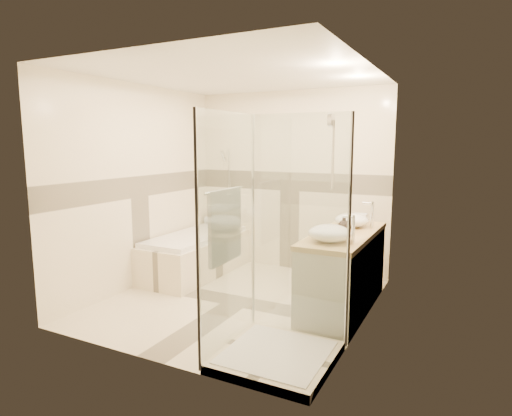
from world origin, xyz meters
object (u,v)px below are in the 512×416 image
at_px(bathtub, 196,252).
at_px(vessel_sink_far, 330,233).
at_px(shower_enclosure, 268,298).
at_px(vessel_sink_near, 352,220).
at_px(vanity, 343,271).
at_px(amenity_bottle_a, 344,224).
at_px(amenity_bottle_b, 344,224).

bearing_deg(bathtub, vessel_sink_far, -21.05).
distance_m(shower_enclosure, vessel_sink_near, 1.71).
height_order(vanity, amenity_bottle_a, amenity_bottle_a).
height_order(bathtub, vessel_sink_far, vessel_sink_far).
relative_size(shower_enclosure, vessel_sink_far, 4.97).
bearing_deg(shower_enclosure, bathtub, 138.90).
relative_size(vanity, shower_enclosure, 0.79).
relative_size(vanity, vessel_sink_near, 4.27).
height_order(vessel_sink_near, amenity_bottle_b, amenity_bottle_b).
xyz_separation_m(bathtub, amenity_bottle_a, (2.13, -0.31, 0.63)).
bearing_deg(vanity, vessel_sink_far, -92.43).
distance_m(vanity, amenity_bottle_b, 0.51).
relative_size(vanity, vessel_sink_far, 3.94).
relative_size(vessel_sink_far, amenity_bottle_b, 2.37).
bearing_deg(bathtub, shower_enclosure, -41.10).
height_order(bathtub, amenity_bottle_b, amenity_bottle_b).
bearing_deg(vessel_sink_far, amenity_bottle_b, 90.00).
xyz_separation_m(bathtub, vessel_sink_near, (2.13, 0.01, 0.62)).
bearing_deg(vessel_sink_far, amenity_bottle_a, 90.00).
xyz_separation_m(vanity, vessel_sink_far, (-0.02, -0.47, 0.51)).
xyz_separation_m(shower_enclosure, vessel_sink_near, (0.27, 1.63, 0.42)).
xyz_separation_m(bathtub, shower_enclosure, (1.86, -1.62, 0.20)).
xyz_separation_m(shower_enclosure, vessel_sink_far, (0.27, 0.80, 0.43)).
bearing_deg(amenity_bottle_b, vessel_sink_near, 90.00).
bearing_deg(vessel_sink_near, amenity_bottle_a, -90.00).
bearing_deg(amenity_bottle_a, shower_enclosure, -101.73).
height_order(shower_enclosure, vessel_sink_far, shower_enclosure).
distance_m(shower_enclosure, amenity_bottle_b, 1.40).
xyz_separation_m(vessel_sink_far, amenity_bottle_a, (0.00, 0.51, 0.00)).
bearing_deg(vessel_sink_near, bathtub, -179.64).
height_order(vessel_sink_far, amenity_bottle_a, amenity_bottle_a).
xyz_separation_m(vanity, amenity_bottle_a, (-0.02, 0.04, 0.51)).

